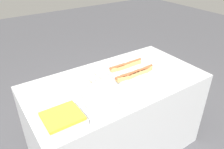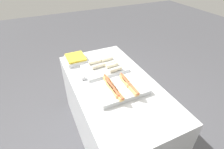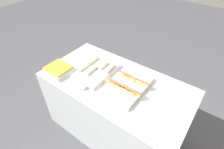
{
  "view_description": "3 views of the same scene",
  "coord_description": "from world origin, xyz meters",
  "px_view_note": "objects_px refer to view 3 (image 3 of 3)",
  "views": [
    {
      "loc": [
        -0.96,
        -1.35,
        1.88
      ],
      "look_at": [
        -0.05,
        0.0,
        0.93
      ],
      "focal_mm": 35.0,
      "sensor_mm": 36.0,
      "label": 1
    },
    {
      "loc": [
        1.33,
        -0.64,
        2.0
      ],
      "look_at": [
        -0.05,
        0.0,
        0.93
      ],
      "focal_mm": 28.0,
      "sensor_mm": 36.0,
      "label": 2
    },
    {
      "loc": [
        0.78,
        -1.12,
        2.11
      ],
      "look_at": [
        -0.05,
        0.0,
        0.93
      ],
      "focal_mm": 28.0,
      "sensor_mm": 36.0,
      "label": 3
    }
  ],
  "objects_px": {
    "tray_hotdogs": "(127,85)",
    "serving_spoon_near": "(83,87)",
    "tray_wraps": "(97,70)",
    "tray_side_front": "(59,70)"
  },
  "relations": [
    {
      "from": "tray_side_front",
      "to": "tray_wraps",
      "type": "bearing_deg",
      "value": 35.45
    },
    {
      "from": "tray_hotdogs",
      "to": "tray_side_front",
      "type": "relative_size",
      "value": 1.89
    },
    {
      "from": "tray_hotdogs",
      "to": "serving_spoon_near",
      "type": "height_order",
      "value": "tray_hotdogs"
    },
    {
      "from": "tray_wraps",
      "to": "tray_side_front",
      "type": "xyz_separation_m",
      "value": [
        -0.35,
        -0.25,
        0.0
      ]
    },
    {
      "from": "tray_side_front",
      "to": "serving_spoon_near",
      "type": "distance_m",
      "value": 0.41
    },
    {
      "from": "tray_wraps",
      "to": "serving_spoon_near",
      "type": "xyz_separation_m",
      "value": [
        0.06,
        -0.28,
        -0.01
      ]
    },
    {
      "from": "tray_wraps",
      "to": "serving_spoon_near",
      "type": "height_order",
      "value": "tray_wraps"
    },
    {
      "from": "tray_hotdogs",
      "to": "tray_side_front",
      "type": "distance_m",
      "value": 0.79
    },
    {
      "from": "tray_hotdogs",
      "to": "tray_wraps",
      "type": "height_order",
      "value": "tray_hotdogs"
    },
    {
      "from": "tray_hotdogs",
      "to": "tray_wraps",
      "type": "xyz_separation_m",
      "value": [
        -0.4,
        0.01,
        -0.0
      ]
    }
  ]
}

